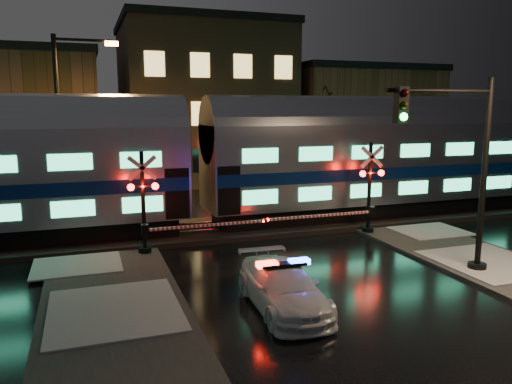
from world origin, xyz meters
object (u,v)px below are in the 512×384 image
Objects in this scene: traffic_light at (460,173)px; police_car at (283,287)px; streetlight at (66,117)px; crossing_signal_right at (363,198)px; crossing_signal_left at (153,213)px.

police_car is at bearing -171.87° from traffic_light.
police_car is 0.67× the size of traffic_light.
streetlight is (-5.81, 13.14, 4.53)m from police_car.
crossing_signal_right is (6.42, 6.45, 1.06)m from police_car.
police_car is 0.76× the size of crossing_signal_right.
crossing_signal_left is (-9.13, -0.00, -0.05)m from crossing_signal_right.
streetlight is (-3.10, 6.70, 3.51)m from crossing_signal_left.
traffic_light is (0.07, -5.76, 1.80)m from crossing_signal_right.
streetlight reaches higher than police_car.
streetlight reaches higher than traffic_light.
crossing_signal_right is 1.03× the size of crossing_signal_left.
traffic_light is at bearing -32.04° from crossing_signal_left.
crossing_signal_right is 0.88× the size of traffic_light.
crossing_signal_left is at bearing -65.13° from streetlight.
police_car is 7.13m from traffic_light.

